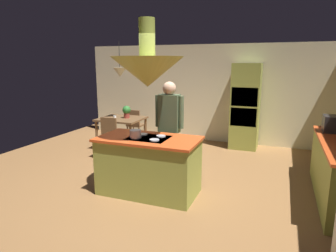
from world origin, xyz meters
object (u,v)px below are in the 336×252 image
(person_at_island, at_px, (169,124))
(potted_plant_on_table, at_px, (127,111))
(kitchen_island, at_px, (149,165))
(oven_tower, at_px, (245,106))
(chair_facing_island, at_px, (107,134))
(dining_table, at_px, (122,122))
(chair_by_back_wall, at_px, (135,123))
(cooking_pot_on_cooktop, at_px, (135,134))
(cup_on_table, at_px, (115,118))

(person_at_island, bearing_deg, potted_plant_on_table, 138.98)
(kitchen_island, height_order, oven_tower, oven_tower)
(oven_tower, distance_m, person_at_island, 2.74)
(kitchen_island, bearing_deg, person_at_island, 83.04)
(chair_facing_island, bearing_deg, dining_table, 90.00)
(potted_plant_on_table, bearing_deg, person_at_island, -41.02)
(oven_tower, bearing_deg, chair_by_back_wall, -170.61)
(dining_table, xyz_separation_m, potted_plant_on_table, (0.12, 0.05, 0.27))
(person_at_island, distance_m, chair_by_back_wall, 2.79)
(cooking_pot_on_cooktop, bearing_deg, chair_by_back_wall, 117.89)
(potted_plant_on_table, bearing_deg, kitchen_island, -53.71)
(kitchen_island, distance_m, potted_plant_on_table, 2.71)
(chair_by_back_wall, bearing_deg, dining_table, 90.00)
(kitchen_island, relative_size, chair_by_back_wall, 1.85)
(oven_tower, bearing_deg, person_at_island, -111.77)
(dining_table, height_order, person_at_island, person_at_island)
(kitchen_island, distance_m, chair_by_back_wall, 3.26)
(potted_plant_on_table, bearing_deg, cooking_pot_on_cooktop, -58.11)
(cooking_pot_on_cooktop, bearing_deg, dining_table, 124.63)
(chair_by_back_wall, bearing_deg, cup_on_table, 87.14)
(person_at_island, height_order, cooking_pot_on_cooktop, person_at_island)
(chair_facing_island, bearing_deg, cooking_pot_on_cooktop, -45.19)
(person_at_island, bearing_deg, chair_facing_island, 158.12)
(dining_table, distance_m, person_at_island, 2.30)
(kitchen_island, bearing_deg, cup_on_table, 133.02)
(oven_tower, height_order, chair_by_back_wall, oven_tower)
(kitchen_island, distance_m, oven_tower, 3.47)
(kitchen_island, distance_m, person_at_island, 0.90)
(dining_table, relative_size, chair_by_back_wall, 1.19)
(chair_facing_island, height_order, chair_by_back_wall, same)
(chair_facing_island, xyz_separation_m, potted_plant_on_table, (0.12, 0.73, 0.42))
(dining_table, bearing_deg, chair_facing_island, -90.00)
(chair_facing_island, xyz_separation_m, cup_on_table, (-0.05, 0.45, 0.30))
(person_at_island, relative_size, potted_plant_on_table, 5.88)
(dining_table, distance_m, chair_facing_island, 0.70)
(oven_tower, height_order, potted_plant_on_table, oven_tower)
(chair_by_back_wall, height_order, cooking_pot_on_cooktop, cooking_pot_on_cooktop)
(oven_tower, xyz_separation_m, cup_on_table, (-2.85, -1.37, -0.23))
(dining_table, height_order, cup_on_table, cup_on_table)
(cooking_pot_on_cooktop, bearing_deg, chair_facing_island, 134.81)
(dining_table, bearing_deg, chair_by_back_wall, 90.00)
(chair_by_back_wall, bearing_deg, kitchen_island, 121.45)
(cup_on_table, bearing_deg, potted_plant_on_table, 59.56)
(oven_tower, bearing_deg, kitchen_island, -108.74)
(oven_tower, xyz_separation_m, chair_by_back_wall, (-2.80, -0.46, -0.53))
(oven_tower, distance_m, cup_on_table, 3.17)
(dining_table, height_order, chair_by_back_wall, chair_by_back_wall)
(oven_tower, xyz_separation_m, cooking_pot_on_cooktop, (-1.26, -3.37, -0.03))
(kitchen_island, height_order, chair_by_back_wall, kitchen_island)
(chair_facing_island, bearing_deg, oven_tower, 33.07)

